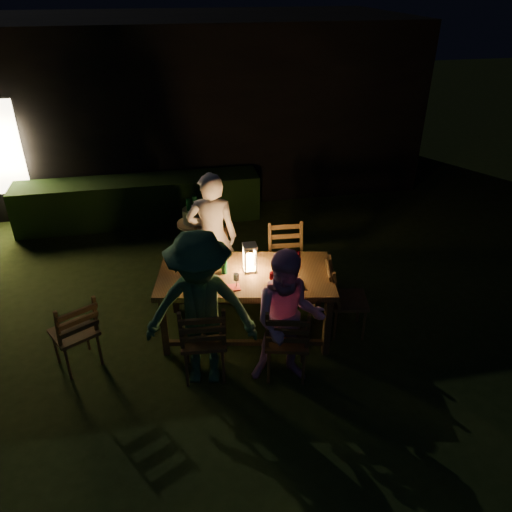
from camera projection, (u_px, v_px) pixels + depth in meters
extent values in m
plane|color=black|center=(185.00, 353.00, 5.90)|extent=(40.00, 40.00, 0.00)
cube|color=black|center=(158.00, 100.00, 10.39)|extent=(10.00, 4.00, 3.20)
cube|color=black|center=(140.00, 201.00, 8.81)|extent=(4.20, 0.70, 0.80)
cube|color=#472D17|center=(246.00, 275.00, 5.87)|extent=(2.20, 1.39, 0.07)
cube|color=#472D17|center=(164.00, 328.00, 5.72)|extent=(0.08, 0.08, 0.75)
cube|color=#472D17|center=(174.00, 287.00, 6.45)|extent=(0.08, 0.08, 0.75)
cube|color=#472D17|center=(327.00, 327.00, 5.72)|extent=(0.08, 0.08, 0.75)
cube|color=#472D17|center=(319.00, 287.00, 6.45)|extent=(0.08, 0.08, 0.75)
cube|color=#472D17|center=(203.00, 338.00, 5.38)|extent=(0.51, 0.49, 0.04)
cube|color=#472D17|center=(202.00, 328.00, 5.05)|extent=(0.49, 0.20, 0.56)
cube|color=#472D17|center=(287.00, 339.00, 5.39)|extent=(0.55, 0.54, 0.04)
cube|color=#472D17|center=(288.00, 329.00, 5.07)|extent=(0.48, 0.26, 0.54)
cube|color=#472D17|center=(213.00, 269.00, 6.70)|extent=(0.47, 0.46, 0.04)
cube|color=#472D17|center=(212.00, 244.00, 6.72)|extent=(0.45, 0.18, 0.52)
cube|color=#472D17|center=(288.00, 267.00, 6.68)|extent=(0.50, 0.48, 0.04)
cube|color=#472D17|center=(286.00, 240.00, 6.71)|extent=(0.48, 0.19, 0.56)
cube|color=#472D17|center=(349.00, 300.00, 6.05)|extent=(0.51, 0.53, 0.04)
cube|color=#472D17|center=(335.00, 280.00, 5.91)|extent=(0.24, 0.47, 0.53)
cube|color=#472D17|center=(74.00, 332.00, 5.52)|extent=(0.60, 0.59, 0.04)
cube|color=#472D17|center=(76.00, 320.00, 5.25)|extent=(0.46, 0.35, 0.53)
imported|color=beige|center=(212.00, 237.00, 6.54)|extent=(0.72, 0.54, 1.79)
imported|color=#D492C4|center=(288.00, 320.00, 5.17)|extent=(0.87, 0.73, 1.58)
imported|color=#2E5C39|center=(201.00, 311.00, 5.11)|extent=(1.27, 0.88, 1.80)
cube|color=white|center=(250.00, 270.00, 5.89)|extent=(0.15, 0.15, 0.03)
cube|color=white|center=(250.00, 246.00, 5.73)|extent=(0.16, 0.16, 0.03)
cylinder|color=#FF9E3F|center=(250.00, 261.00, 5.83)|extent=(0.09, 0.09, 0.18)
cylinder|color=white|center=(201.00, 263.00, 6.03)|extent=(0.25, 0.25, 0.01)
cylinder|color=white|center=(197.00, 283.00, 5.65)|extent=(0.25, 0.25, 0.01)
cylinder|color=white|center=(283.00, 263.00, 6.04)|extent=(0.25, 0.25, 0.01)
cylinder|color=white|center=(285.00, 283.00, 5.66)|extent=(0.25, 0.25, 0.01)
cylinder|color=#0F471E|center=(224.00, 263.00, 5.78)|extent=(0.07, 0.07, 0.28)
cube|color=red|center=(232.00, 288.00, 5.57)|extent=(0.18, 0.14, 0.01)
cube|color=red|center=(294.00, 286.00, 5.59)|extent=(0.18, 0.14, 0.01)
cube|color=black|center=(190.00, 287.00, 5.58)|extent=(0.14, 0.07, 0.01)
cylinder|color=olive|center=(193.00, 223.00, 7.49)|extent=(0.49, 0.49, 0.04)
cylinder|color=olive|center=(195.00, 242.00, 7.65)|extent=(0.06, 0.06, 0.64)
cylinder|color=#A5A8AD|center=(193.00, 216.00, 7.42)|extent=(0.30, 0.30, 0.22)
cylinder|color=#0F471E|center=(189.00, 214.00, 7.36)|extent=(0.07, 0.07, 0.32)
cylinder|color=#0F471E|center=(196.00, 211.00, 7.44)|extent=(0.07, 0.07, 0.32)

